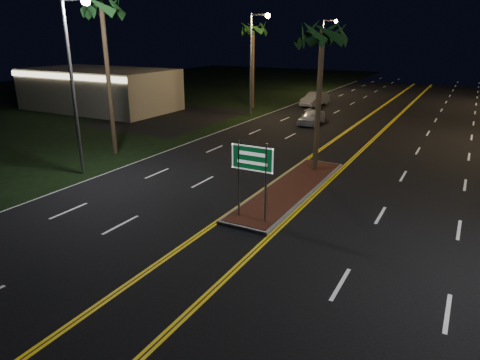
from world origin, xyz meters
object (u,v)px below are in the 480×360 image
Objects in this scene: median_island at (291,189)px; highway_sign at (252,166)px; streetlight_left_near at (76,68)px; streetlight_left_mid at (255,53)px; palm_left_near at (101,8)px; commercial_building at (100,89)px; palm_left_far at (253,29)px; car_near at (312,116)px; palm_median at (323,34)px; streetlight_left_far at (325,47)px; car_far at (315,98)px.

highway_sign reaches higher than median_island.
streetlight_left_near is 1.00× the size of streetlight_left_mid.
palm_left_near is at bearing 175.43° from median_island.
palm_left_far is (13.20, 8.01, 5.74)m from commercial_building.
commercial_building is 21.61m from car_near.
streetlight_left_near is at bearing -64.74° from palm_left_near.
palm_left_far reaches higher than car_near.
median_island is 1.23× the size of palm_median.
commercial_building is 1.67× the size of streetlight_left_far.
median_island is 1.05× the size of palm_left_near.
streetlight_left_mid is at bearing 14.61° from commercial_building.
palm_left_far is at bearing -97.78° from streetlight_left_far.
car_far is (18.35, 12.52, -1.17)m from commercial_building.
commercial_building is 1.70× the size of palm_left_far.
palm_median is at bearing 90.00° from highway_sign.
commercial_building is 22.24m from car_far.
palm_left_far reaches higher than commercial_building.
palm_left_near reaches higher than highway_sign.
streetlight_left_near is at bearing -164.22° from median_island.
car_far is (5.15, 4.51, -6.91)m from palm_left_far.
palm_median is 0.94× the size of palm_left_far.
commercial_building is at bearing 133.90° from streetlight_left_near.
streetlight_left_far is at bearing 90.00° from streetlight_left_mid.
commercial_building is 16.31m from streetlight_left_mid.
car_far is (2.96, 28.51, -4.82)m from streetlight_left_near.
median_island is at bearing -26.55° from commercial_building.
median_island is 12.36m from streetlight_left_near.
palm_left_near is at bearing -93.00° from streetlight_left_far.
car_far is (-7.65, 29.71, -1.57)m from highway_sign.
commercial_building reaches higher than highway_sign.
streetlight_left_far reaches higher than car_far.
car_far reaches higher than median_island.
streetlight_left_near is (-10.61, -3.00, 5.57)m from median_island.
commercial_building is 16.47m from palm_left_far.
streetlight_left_mid reaches higher than median_island.
streetlight_left_near is at bearing -90.00° from streetlight_left_far.
median_island is 4.80m from highway_sign.
car_far is at bearing 104.44° from highway_sign.
streetlight_left_mid is at bearing -61.33° from palm_left_far.
streetlight_left_far is at bearing 106.35° from car_near.
streetlight_left_far reaches higher than car_near.
streetlight_left_far is (15.39, 24.01, 3.65)m from commercial_building.
car_near is at bearing 7.97° from commercial_building.
car_near reaches higher than median_island.
palm_median is at bearing -20.05° from commercial_building.
streetlight_left_far reaches higher than palm_left_far.
highway_sign is 11.17m from streetlight_left_near.
streetlight_left_far reaches higher than highway_sign.
palm_left_far reaches higher than palm_median.
palm_left_far is at bearing 126.18° from palm_median.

